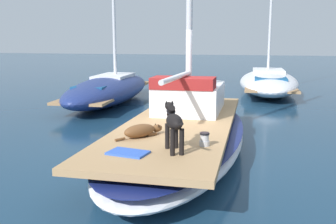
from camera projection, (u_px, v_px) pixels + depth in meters
ground_plane at (181, 151)px, 7.85m from camera, size 120.00×120.00×0.00m
sailboat_main at (181, 136)px, 7.79m from camera, size 2.83×7.34×0.66m
cabin_house at (190, 96)px, 8.74m from camera, size 1.50×2.28×0.84m
dog_brown at (141, 131)px, 6.35m from camera, size 0.61×0.83×0.22m
dog_black at (174, 123)px, 5.48m from camera, size 0.50×0.87×0.70m
deck_winch at (205, 140)px, 5.81m from camera, size 0.16×0.16×0.21m
coiled_rope at (140, 128)px, 6.89m from camera, size 0.32×0.32×0.04m
deck_towel at (128, 153)px, 5.41m from camera, size 0.60×0.43×0.03m
moored_boat_port_side at (110, 88)px, 14.03m from camera, size 2.83×7.47×7.15m
moored_boat_far_astern at (268, 81)px, 16.82m from camera, size 2.87×7.68×7.83m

